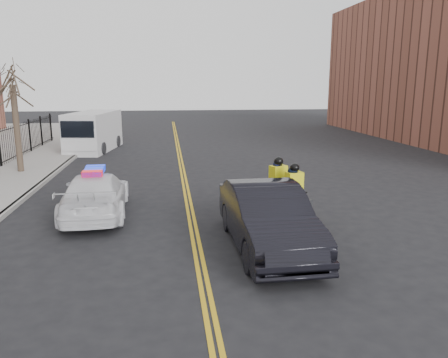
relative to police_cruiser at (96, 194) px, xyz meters
name	(u,v)px	position (x,y,z in m)	size (l,w,h in m)	color
ground	(196,240)	(3.05, -2.78, -0.70)	(120.00, 120.00, 0.00)	black
center_line_left	(182,179)	(2.97, 5.22, -0.70)	(0.10, 60.00, 0.01)	gold
center_line_right	(186,178)	(3.13, 5.22, -0.70)	(0.10, 60.00, 0.01)	gold
sidewalk	(9,182)	(-4.45, 5.22, -0.63)	(3.00, 60.00, 0.15)	gray
curb	(45,181)	(-2.95, 5.22, -0.63)	(0.20, 60.00, 0.15)	gray
street_tree	(14,98)	(-4.55, 7.22, 2.83)	(3.20, 3.20, 4.80)	#392B21
police_cruiser	(96,194)	(0.00, 0.00, 0.00)	(2.16, 4.87, 1.55)	white
dark_sedan	(267,218)	(4.85, -3.59, 0.13)	(1.77, 5.07, 1.67)	black
cargo_van	(93,132)	(-2.31, 14.42, 0.49)	(2.97, 6.06, 2.43)	silver
cyclist_near	(278,196)	(5.83, -0.82, -0.03)	(1.40, 2.08, 1.93)	black
cyclist_far	(294,199)	(6.13, -1.57, 0.03)	(0.96, 1.91, 1.86)	black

